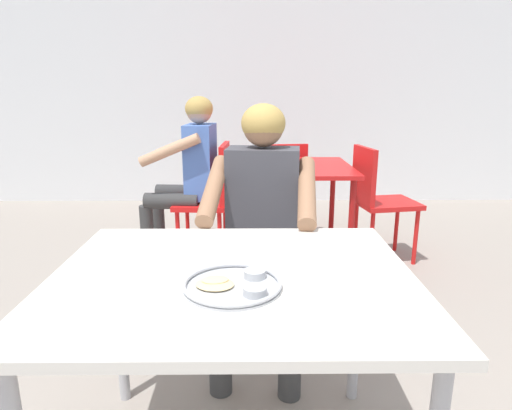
% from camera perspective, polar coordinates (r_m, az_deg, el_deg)
% --- Properties ---
extents(back_wall, '(12.00, 0.12, 3.40)m').
position_cam_1_polar(back_wall, '(5.19, -0.50, 19.30)').
color(back_wall, white).
rests_on(back_wall, ground).
extents(table_foreground, '(1.10, 0.89, 0.75)m').
position_cam_1_polar(table_foreground, '(1.38, -2.82, -11.76)').
color(table_foreground, silver).
rests_on(table_foreground, ground).
extents(thali_tray, '(0.28, 0.28, 0.03)m').
position_cam_1_polar(thali_tray, '(1.25, -2.72, -10.26)').
color(thali_tray, '#B7BABF').
rests_on(thali_tray, table_foreground).
extents(chair_foreground, '(0.42, 0.46, 0.86)m').
position_cam_1_polar(chair_foreground, '(2.31, 1.15, -5.34)').
color(chair_foreground, silver).
rests_on(chair_foreground, ground).
extents(diner_foreground, '(0.53, 0.58, 1.23)m').
position_cam_1_polar(diner_foreground, '(2.03, 0.84, -1.17)').
color(diner_foreground, '#3E3E3E').
rests_on(diner_foreground, ground).
extents(table_background_red, '(0.88, 0.87, 0.73)m').
position_cam_1_polar(table_background_red, '(3.36, 4.89, 3.73)').
color(table_background_red, red).
rests_on(table_background_red, ground).
extents(chair_red_left, '(0.42, 0.46, 0.90)m').
position_cam_1_polar(chair_red_left, '(3.35, -5.66, 1.56)').
color(chair_red_left, red).
rests_on(chair_red_left, ground).
extents(chair_red_right, '(0.49, 0.45, 0.88)m').
position_cam_1_polar(chair_red_right, '(3.44, 15.63, 1.16)').
color(chair_red_right, red).
rests_on(chair_red_right, ground).
extents(chair_red_far, '(0.43, 0.44, 0.84)m').
position_cam_1_polar(chair_red_far, '(3.96, 3.78, 3.02)').
color(chair_red_far, red).
rests_on(chair_red_far, ground).
extents(patron_background, '(0.57, 0.52, 1.25)m').
position_cam_1_polar(patron_background, '(3.37, -8.61, 5.24)').
color(patron_background, '#353535').
rests_on(patron_background, ground).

